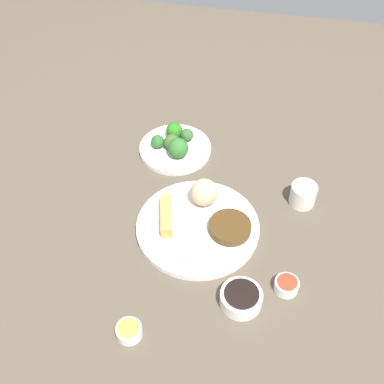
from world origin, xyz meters
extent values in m
cube|color=brown|center=(0.00, 0.00, 0.01)|extent=(2.20, 2.20, 0.02)
cylinder|color=white|center=(-0.01, 0.02, 0.03)|extent=(0.30, 0.30, 0.02)
sphere|color=tan|center=(0.07, 0.02, 0.07)|extent=(0.07, 0.07, 0.07)
cube|color=gold|center=(-0.01, 0.10, 0.05)|extent=(0.12, 0.05, 0.03)
cube|color=beige|center=(-0.09, 0.02, 0.04)|extent=(0.09, 0.09, 0.02)
cylinder|color=#442F14|center=(-0.01, -0.06, 0.05)|extent=(0.10, 0.10, 0.02)
cylinder|color=white|center=(0.25, 0.13, 0.03)|extent=(0.20, 0.20, 0.01)
sphere|color=#2E662A|center=(0.22, 0.12, 0.06)|extent=(0.06, 0.06, 0.06)
sphere|color=#3A582A|center=(0.25, 0.14, 0.06)|extent=(0.04, 0.04, 0.04)
sphere|color=#247319|center=(0.29, 0.15, 0.06)|extent=(0.05, 0.05, 0.05)
sphere|color=#315A2B|center=(0.29, 0.11, 0.05)|extent=(0.04, 0.04, 0.04)
sphere|color=#275F26|center=(0.24, 0.18, 0.05)|extent=(0.04, 0.04, 0.04)
cylinder|color=white|center=(-0.19, -0.11, 0.04)|extent=(0.09, 0.09, 0.03)
cylinder|color=black|center=(-0.19, -0.11, 0.06)|extent=(0.07, 0.07, 0.00)
cylinder|color=white|center=(-0.31, 0.10, 0.03)|extent=(0.05, 0.05, 0.03)
cylinder|color=gold|center=(-0.31, 0.10, 0.05)|extent=(0.04, 0.04, 0.00)
cylinder|color=white|center=(-0.14, -0.20, 0.03)|extent=(0.05, 0.05, 0.03)
cylinder|color=red|center=(-0.14, -0.20, 0.05)|extent=(0.04, 0.04, 0.00)
cylinder|color=white|center=(0.13, -0.22, 0.05)|extent=(0.06, 0.06, 0.06)
camera|label=1|loc=(-0.75, -0.12, 0.96)|focal=46.57mm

